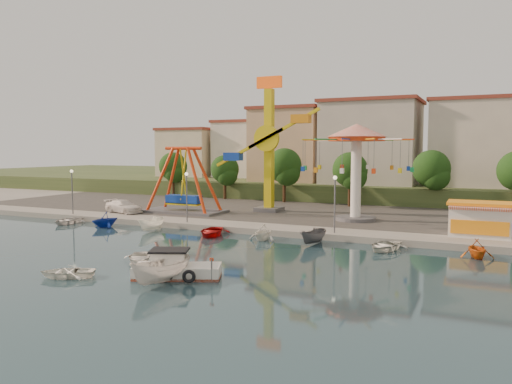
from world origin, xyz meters
The scene contains 34 objects.
ground centered at (0.00, 0.00, 0.00)m, with size 200.00×200.00×0.00m, color #152E3A.
quay_deck centered at (0.00, 62.00, 0.30)m, with size 200.00×100.00×0.60m, color #9E998E.
asphalt_pad centered at (0.00, 30.00, 0.60)m, with size 90.00×28.00×0.01m, color #4C4944.
hill_terrace centered at (0.00, 67.00, 1.50)m, with size 200.00×60.00×3.00m, color #384C26.
pirate_ship_ride centered at (-12.85, 19.88, 4.39)m, with size 10.00×5.00×8.00m.
kamikaze_tower centered at (-3.35, 24.93, 8.32)m, with size 9.11×3.10×16.50m.
wave_swinger centered at (7.81, 21.82, 8.20)m, with size 11.60×11.60×10.40m.
booth_left centered at (20.16, 16.49, 2.16)m, with size 5.40×3.78×3.08m.
lamp_post_0 centered at (-24.00, 13.00, 3.10)m, with size 0.14×0.14×5.00m, color #59595E.
lamp_post_1 centered at (-8.00, 13.00, 3.10)m, with size 0.14×0.14×5.00m, color #59595E.
lamp_post_2 centered at (8.00, 13.00, 3.10)m, with size 0.14×0.14×5.00m, color #59595E.
tree_0 centered at (-26.00, 36.98, 5.47)m, with size 4.60×4.60×7.19m.
tree_1 centered at (-16.00, 36.24, 5.20)m, with size 4.35×4.35×6.80m.
tree_2 centered at (-6.00, 35.81, 5.92)m, with size 5.02×5.02×7.85m.
tree_3 centered at (4.00, 34.36, 5.55)m, with size 4.68×4.68×7.32m.
tree_4 centered at (14.00, 37.35, 5.75)m, with size 4.86×4.86×7.60m.
building_0 centered at (-33.37, 46.06, 8.93)m, with size 9.26×9.53×11.87m, color beige.
building_1 centered at (-21.33, 51.38, 7.32)m, with size 12.33×9.01×8.63m, color silver.
building_2 centered at (-8.19, 51.96, 8.62)m, with size 11.95×9.28×11.23m, color tan.
building_3 centered at (5.60, 48.80, 7.60)m, with size 12.59×10.50×9.20m, color beige.
building_4 centered at (19.07, 52.20, 7.62)m, with size 10.75×9.23×9.24m, color beige.
cabin_motorboat centered at (2.46, -4.69, 0.52)m, with size 5.93×4.13×1.95m.
rowboat_a centered at (-2.41, -2.17, 0.35)m, with size 2.44×3.41×0.71m, color white.
rowboat_b centered at (-3.93, -7.61, 0.36)m, with size 2.48×3.47×0.72m, color white.
skiff centered at (2.62, -6.44, 0.87)m, with size 1.69×4.49×1.73m, color silver.
van centered at (-19.26, 16.45, 1.37)m, with size 2.16×5.30×1.54m, color white.
moored_boat_0 centered at (-21.61, 9.80, 0.39)m, with size 2.70×3.78×0.78m, color silver.
moored_boat_1 centered at (-16.28, 9.80, 0.82)m, with size 2.69×3.12×1.64m, color #122EA1.
moored_boat_2 centered at (-10.22, 9.80, 0.70)m, with size 1.36×3.61×1.40m, color white.
moored_boat_3 centered at (-3.22, 9.80, 0.44)m, with size 3.03×4.24×0.88m, color #B60E0F.
moored_boat_4 centered at (2.20, 9.80, 0.77)m, with size 2.52×2.92×1.54m, color white.
moored_boat_5 centered at (7.02, 9.80, 0.69)m, with size 1.34×3.55×1.37m, color #57575C.
moored_boat_6 centered at (13.16, 9.80, 0.42)m, with size 2.89×4.05×0.84m, color silver.
moored_boat_7 centered at (20.09, 9.80, 0.75)m, with size 2.45×2.83×1.49m, color #D25A12.
Camera 1 is at (20.51, -31.29, 8.30)m, focal length 35.00 mm.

